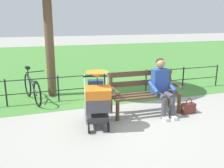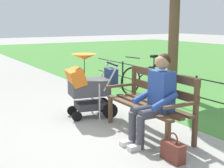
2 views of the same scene
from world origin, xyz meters
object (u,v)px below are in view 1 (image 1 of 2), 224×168
person_on_bench (162,85)px  stroller (97,99)px  park_bench (144,90)px  handbag (188,108)px  bicycle (32,88)px

person_on_bench → stroller: size_ratio=1.11×
park_bench → handbag: park_bench is taller
park_bench → handbag: size_ratio=4.35×
park_bench → stroller: size_ratio=1.40×
bicycle → stroller: bearing=118.8°
handbag → bicycle: 4.00m
person_on_bench → bicycle: 3.39m
park_bench → person_on_bench: 0.43m
person_on_bench → park_bench: bearing=-33.5°
park_bench → stroller: (1.24, 0.46, 0.07)m
handbag → bicycle: size_ratio=0.23×
park_bench → stroller: 1.33m
person_on_bench → bicycle: person_on_bench is taller
stroller → bicycle: bearing=-61.2°
park_bench → bicycle: (2.43, -1.70, -0.16)m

